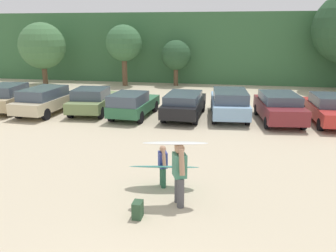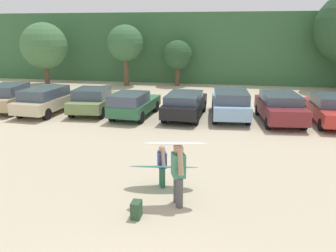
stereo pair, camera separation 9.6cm
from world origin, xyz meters
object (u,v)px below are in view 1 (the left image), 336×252
Objects in this scene: parked_car_tan at (8,97)px; parked_car_sky_blue at (229,103)px; person_adult at (179,171)px; surfboard_teal at (164,167)px; parked_car_forest_green at (133,104)px; parked_car_maroon at (279,107)px; parked_car_olive_green at (93,100)px; parked_car_red at (331,109)px; parked_car_black at (184,104)px; parked_car_champagne at (46,99)px; surfboard_white at (175,143)px; person_child at (163,164)px; backpack_dropped at (138,210)px.

parked_car_sky_blue is (12.87, 0.70, 0.00)m from parked_car_tan.
surfboard_teal is at bearing -80.17° from person_adult.
parked_car_forest_green is 7.77m from parked_car_maroon.
parked_car_tan is 5.11m from parked_car_olive_green.
parked_car_maroon is at bearing 91.66° from parked_car_red.
parked_car_sky_blue is 10.34m from person_adult.
parked_car_olive_green reaches higher than parked_car_black.
parked_car_tan is 0.86× the size of parked_car_champagne.
surfboard_white is (-0.14, 0.12, 0.75)m from person_adult.
parked_car_olive_green reaches higher than parked_car_forest_green.
parked_car_red is at bearing -97.11° from parked_car_sky_blue.
parked_car_sky_blue is (2.43, 0.40, 0.07)m from parked_car_black.
parked_car_forest_green reaches higher than parked_car_black.
parked_car_forest_green is 10.37m from parked_car_red.
surfboard_teal is at bearing -131.43° from parked_car_champagne.
parked_car_red is at bearing -86.72° from parked_car_black.
parked_car_maroon reaches higher than person_child.
parked_car_red is 2.14× the size of surfboard_teal.
surfboard_teal is at bearing 140.13° from parked_car_red.
parked_car_forest_green is 0.91× the size of parked_car_red.
parked_car_olive_green is at bearing 78.42° from parked_car_forest_green.
parked_car_red is at bearing 56.30° from backpack_dropped.
person_adult reaches higher than parked_car_black.
parked_car_champagne is 1.00× the size of parked_car_sky_blue.
backpack_dropped is (-0.94, -0.90, -0.77)m from person_adult.
parked_car_champagne reaches higher than parked_car_red.
parked_car_forest_green is at bearing 102.70° from parked_car_black.
parked_car_forest_green is 8.91m from person_child.
parked_car_red reaches higher than parked_car_black.
person_child is (-1.87, -9.19, -0.09)m from parked_car_sky_blue.
parked_car_red is (10.35, 0.71, -0.01)m from parked_car_forest_green.
parked_car_maroon is at bearing -84.90° from parked_car_champagne.
surfboard_white reaches higher than parked_car_black.
parked_car_red is (18.02, 0.48, -0.08)m from parked_car_tan.
parked_car_champagne is at bearing 89.66° from parked_car_sky_blue.
surfboard_teal is (11.05, -8.57, -0.16)m from parked_car_tan.
parked_car_forest_green is at bearing -77.10° from surfboard_white.
backpack_dropped is (-4.70, -10.76, -0.58)m from parked_car_maroon.
parked_car_forest_green is 0.92× the size of parked_car_black.
surfboard_white reaches higher than person_child.
parked_car_sky_blue is at bearing -109.27° from surfboard_teal.
surfboard_teal is at bearing 147.32° from parked_car_maroon.
parked_car_red is at bearing -135.78° from surfboard_teal.
parked_car_sky_blue is 10.28m from surfboard_white.
parked_car_maroon is (2.56, -0.40, -0.04)m from parked_car_sky_blue.
person_adult is 1.21m from surfboard_teal.
backpack_dropped is at bearing 60.02° from person_child.
parked_car_maroon is (10.35, -0.18, 0.04)m from parked_car_olive_green.
parked_car_sky_blue is at bearing -92.79° from parked_car_olive_green.
parked_car_olive_green reaches higher than parked_car_red.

